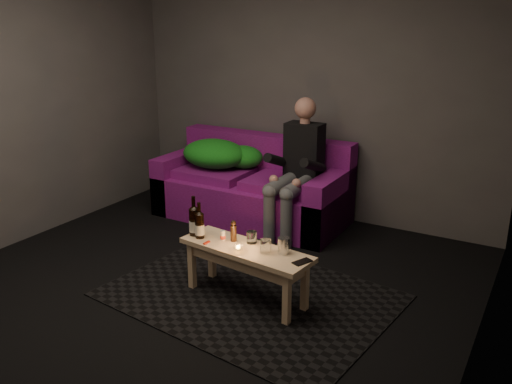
# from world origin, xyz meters

# --- Properties ---
(floor) EXTENTS (4.50, 4.50, 0.00)m
(floor) POSITION_xyz_m (0.00, 0.00, 0.00)
(floor) COLOR black
(floor) RESTS_ON ground
(room) EXTENTS (4.50, 4.50, 4.50)m
(room) POSITION_xyz_m (0.00, 0.47, 1.64)
(room) COLOR silver
(room) RESTS_ON ground
(rug) EXTENTS (2.21, 1.72, 0.01)m
(rug) POSITION_xyz_m (0.42, 0.34, 0.00)
(rug) COLOR black
(rug) RESTS_ON floor
(sofa) EXTENTS (1.95, 0.88, 0.84)m
(sofa) POSITION_xyz_m (-0.41, 1.82, 0.30)
(sofa) COLOR #6A0E55
(sofa) RESTS_ON floor
(green_blanket) EXTENTS (0.86, 0.58, 0.29)m
(green_blanket) POSITION_xyz_m (-0.81, 1.81, 0.63)
(green_blanket) COLOR #157719
(green_blanket) RESTS_ON sofa
(person) EXTENTS (0.35, 0.81, 1.30)m
(person) POSITION_xyz_m (0.16, 1.66, 0.67)
(person) COLOR black
(person) RESTS_ON sofa
(coffee_table) EXTENTS (1.06, 0.44, 0.42)m
(coffee_table) POSITION_xyz_m (0.42, 0.29, 0.34)
(coffee_table) COLOR #EBB889
(coffee_table) RESTS_ON rug
(beer_bottle_a) EXTENTS (0.08, 0.08, 0.31)m
(beer_bottle_a) POSITION_xyz_m (-0.05, 0.30, 0.53)
(beer_bottle_a) COLOR black
(beer_bottle_a) RESTS_ON coffee_table
(beer_bottle_b) EXTENTS (0.07, 0.07, 0.28)m
(beer_bottle_b) POSITION_xyz_m (0.02, 0.27, 0.52)
(beer_bottle_b) COLOR black
(beer_bottle_b) RESTS_ON coffee_table
(salt_shaker) EXTENTS (0.04, 0.04, 0.08)m
(salt_shaker) POSITION_xyz_m (0.20, 0.31, 0.46)
(salt_shaker) COLOR silver
(salt_shaker) RESTS_ON coffee_table
(pepper_mill) EXTENTS (0.05, 0.05, 0.12)m
(pepper_mill) POSITION_xyz_m (0.28, 0.35, 0.48)
(pepper_mill) COLOR black
(pepper_mill) RESTS_ON coffee_table
(tumbler_back) EXTENTS (0.08, 0.08, 0.09)m
(tumbler_back) POSITION_xyz_m (0.41, 0.38, 0.46)
(tumbler_back) COLOR white
(tumbler_back) RESTS_ON coffee_table
(tealight) EXTENTS (0.06, 0.06, 0.05)m
(tealight) POSITION_xyz_m (0.41, 0.20, 0.44)
(tealight) COLOR white
(tealight) RESTS_ON coffee_table
(tumbler_front) EXTENTS (0.09, 0.09, 0.10)m
(tumbler_front) POSITION_xyz_m (0.59, 0.28, 0.47)
(tumbler_front) COLOR white
(tumbler_front) RESTS_ON coffee_table
(steel_cup) EXTENTS (0.11, 0.11, 0.11)m
(steel_cup) POSITION_xyz_m (0.70, 0.34, 0.48)
(steel_cup) COLOR silver
(steel_cup) RESTS_ON coffee_table
(smartphone) EXTENTS (0.12, 0.15, 0.01)m
(smartphone) POSITION_xyz_m (0.88, 0.27, 0.42)
(smartphone) COLOR black
(smartphone) RESTS_ON coffee_table
(red_lighter) EXTENTS (0.02, 0.07, 0.01)m
(red_lighter) POSITION_xyz_m (0.13, 0.21, 0.42)
(red_lighter) COLOR red
(red_lighter) RESTS_ON coffee_table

